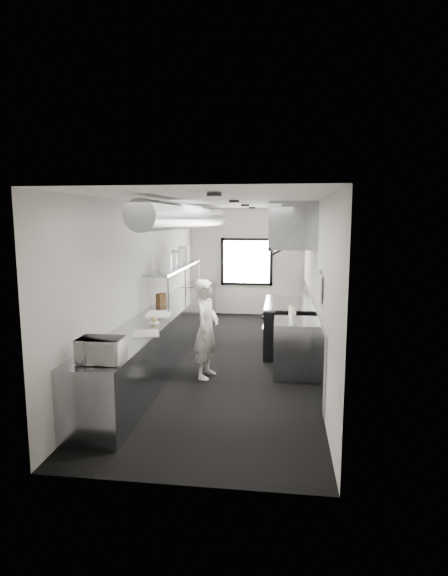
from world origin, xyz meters
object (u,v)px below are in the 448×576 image
(plate_stack_a, at_px, (165,262))
(plate_stack_b, at_px, (171,260))
(exhaust_hood, at_px, (292,225))
(prep_counter, at_px, (159,340))
(small_plate, at_px, (154,322))
(squeeze_bottle_d, at_px, (292,313))
(pass_shelf, at_px, (176,268))
(far_work_table, at_px, (198,302))
(line_cook, at_px, (206,329))
(squeeze_bottle_e, at_px, (291,311))
(deli_tub_b, at_px, (112,340))
(range, at_px, (287,326))
(deli_tub_a, at_px, (106,339))
(squeeze_bottle_b, at_px, (294,317))
(plate_stack_c, at_px, (177,257))
(squeeze_bottle_a, at_px, (293,319))
(cutting_board, at_px, (159,314))
(squeeze_bottle_c, at_px, (292,315))
(bottle_station, at_px, (294,348))
(microwave, at_px, (101,350))
(knife_block, at_px, (161,300))
(plate_stack_d, at_px, (183,254))

(plate_stack_a, relative_size, plate_stack_b, 1.10)
(exhaust_hood, bearing_deg, prep_counter, -151.89)
(small_plate, height_order, squeeze_bottle_d, squeeze_bottle_d)
(pass_shelf, bearing_deg, exhaust_hood, -7.47)
(far_work_table, relative_size, line_cook, 0.76)
(squeeze_bottle_d, xyz_separation_m, squeeze_bottle_e, (-0.02, 0.15, -0.00))
(squeeze_bottle_d, bearing_deg, deli_tub_b, -142.67)
(range, distance_m, deli_tub_a, 3.91)
(squeeze_bottle_e, bearing_deg, squeeze_bottle_d, -84.26)
(range, bearing_deg, deli_tub_a, -127.63)
(squeeze_bottle_e, bearing_deg, exhaust_hood, 89.62)
(squeeze_bottle_b, bearing_deg, plate_stack_c, 138.01)
(squeeze_bottle_a, relative_size, squeeze_bottle_e, 0.91)
(small_plate, relative_size, cutting_board, 0.30)
(range, distance_m, squeeze_bottle_c, 1.51)
(plate_stack_a, bearing_deg, squeeze_bottle_d, -17.60)
(pass_shelf, relative_size, plate_stack_c, 9.59)
(far_work_table, height_order, squeeze_bottle_a, squeeze_bottle_a)
(pass_shelf, distance_m, bottle_station, 3.09)
(microwave, relative_size, plate_stack_c, 1.51)
(knife_block, xyz_separation_m, squeeze_bottle_e, (2.39, -0.65, -0.02))
(deli_tub_a, distance_m, knife_block, 2.61)
(small_plate, relative_size, squeeze_bottle_b, 0.88)
(plate_stack_a, distance_m, squeeze_bottle_c, 2.57)
(deli_tub_b, bearing_deg, squeeze_bottle_e, 39.74)
(prep_counter, xyz_separation_m, plate_stack_a, (-0.05, 0.67, 1.27))
(exhaust_hood, bearing_deg, far_work_table, 131.94)
(line_cook, bearing_deg, squeeze_bottle_d, -61.12)
(deli_tub_b, height_order, plate_stack_b, plate_stack_b)
(exhaust_hood, bearing_deg, plate_stack_d, 154.89)
(prep_counter, distance_m, squeeze_bottle_c, 2.33)
(range, xyz_separation_m, microwave, (-2.12, -3.85, 0.57))
(squeeze_bottle_c, height_order, squeeze_bottle_d, same)
(deli_tub_b, xyz_separation_m, plate_stack_a, (0.06, 2.53, 0.78))
(pass_shelf, xyz_separation_m, squeeze_bottle_e, (2.28, -1.41, -0.54))
(far_work_table, height_order, plate_stack_a, plate_stack_a)
(small_plate, height_order, plate_stack_a, plate_stack_a)
(prep_counter, xyz_separation_m, microwave, (0.07, -2.65, 0.59))
(deli_tub_a, distance_m, plate_stack_b, 3.20)
(small_plate, bearing_deg, range, 41.73)
(deli_tub_a, height_order, squeeze_bottle_a, squeeze_bottle_a)
(plate_stack_c, bearing_deg, squeeze_bottle_c, -40.26)
(plate_stack_d, height_order, squeeze_bottle_d, plate_stack_d)
(far_work_table, height_order, deli_tub_a, deli_tub_a)
(cutting_board, xyz_separation_m, squeeze_bottle_a, (2.26, -0.48, 0.08))
(plate_stack_c, bearing_deg, squeeze_bottle_d, -38.09)
(plate_stack_b, bearing_deg, squeeze_bottle_d, -29.19)
(prep_counter, relative_size, line_cook, 3.81)
(squeeze_bottle_b, bearing_deg, small_plate, -172.29)
(prep_counter, relative_size, squeeze_bottle_a, 34.17)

